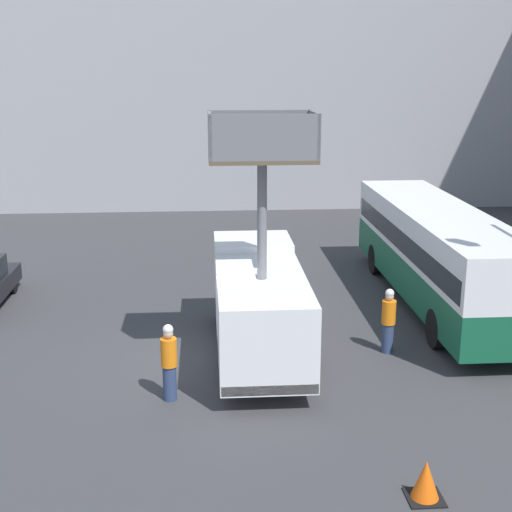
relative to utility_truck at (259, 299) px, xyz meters
name	(u,v)px	position (x,y,z in m)	size (l,w,h in m)	color
ground_plane	(208,363)	(-1.39, -0.47, -1.61)	(120.00, 120.00, 0.00)	#38383A
building_backdrop_far	(202,68)	(-1.39, 24.73, 5.78)	(44.00, 10.00, 14.78)	#9E9EA3
utility_truck	(259,299)	(0.00, 0.00, 0.00)	(2.55, 6.80, 6.58)	white
city_bus	(437,249)	(6.09, 3.82, 0.26)	(2.53, 11.77, 3.17)	#145638
road_worker_near_truck	(169,362)	(-2.29, -2.51, -0.67)	(0.38, 0.38, 1.88)	navy
road_worker_directing	(388,321)	(3.54, -0.07, -0.70)	(0.38, 0.38, 1.82)	navy
traffic_cone_near_truck	(426,481)	(2.52, -6.84, -1.25)	(0.67, 0.67, 0.76)	black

